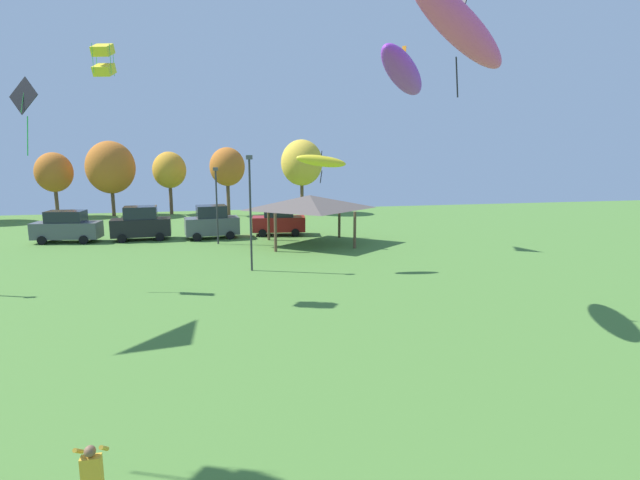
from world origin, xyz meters
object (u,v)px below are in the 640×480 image
object	(u,v)px
treeline_tree_3	(169,170)
treeline_tree_4	(227,167)
kite_flying_2	(321,161)
light_post_2	(250,207)
parked_car_second_from_left	(141,224)
person_standing_near_foreground	(93,479)
kite_flying_7	(459,26)
parked_car_third_from_left	(212,222)
parked_car_rightmost_in_row	(279,221)
parked_car_leftmost	(67,227)
park_pavilion	(310,202)
light_post_0	(217,201)
treeline_tree_5	(302,163)
kite_flying_4	(103,60)
treeline_tree_2	(111,167)
kite_flying_8	(24,99)
treeline_tree_1	(54,172)
kite_flying_9	(403,72)

from	to	relation	value
treeline_tree_3	treeline_tree_4	xyz separation A→B (m)	(5.98, -2.37, 0.37)
kite_flying_2	light_post_2	bearing A→B (deg)	172.36
parked_car_second_from_left	treeline_tree_3	xyz separation A→B (m)	(0.95, 15.51, 3.43)
person_standing_near_foreground	kite_flying_7	size ratio (longest dim) A/B	0.32
parked_car_second_from_left	parked_car_third_from_left	xyz separation A→B (m)	(5.30, -0.40, -0.00)
treeline_tree_4	parked_car_rightmost_in_row	bearing A→B (deg)	-74.30
parked_car_leftmost	park_pavilion	world-z (taller)	park_pavilion
parked_car_rightmost_in_row	light_post_0	bearing A→B (deg)	-141.87
parked_car_leftmost	treeline_tree_5	world-z (taller)	treeline_tree_5
parked_car_third_from_left	kite_flying_4	bearing A→B (deg)	-112.87
park_pavilion	treeline_tree_3	distance (m)	22.92
kite_flying_7	treeline_tree_5	world-z (taller)	kite_flying_7
treeline_tree_2	person_standing_near_foreground	bearing A→B (deg)	-79.98
treeline_tree_2	parked_car_second_from_left	bearing A→B (deg)	-72.51
kite_flying_2	parked_car_leftmost	size ratio (longest dim) A/B	0.59
kite_flying_4	kite_flying_8	size ratio (longest dim) A/B	0.40
treeline_tree_1	treeline_tree_5	distance (m)	25.33
kite_flying_2	treeline_tree_2	distance (m)	32.15
kite_flying_7	treeline_tree_5	size ratio (longest dim) A/B	0.65
treeline_tree_2	treeline_tree_5	world-z (taller)	treeline_tree_5
treeline_tree_1	treeline_tree_4	bearing A→B (deg)	-8.68
parked_car_leftmost	light_post_2	xyz separation A→B (m)	(12.87, -11.70, 2.51)
kite_flying_4	kite_flying_9	size ratio (longest dim) A/B	0.31
treeline_tree_5	parked_car_third_from_left	bearing A→B (deg)	-124.06
kite_flying_9	parked_car_rightmost_in_row	distance (m)	22.21
person_standing_near_foreground	kite_flying_4	bearing A→B (deg)	67.15
parked_car_second_from_left	parked_car_rightmost_in_row	xyz separation A→B (m)	(10.60, 0.08, -0.11)
kite_flying_7	kite_flying_8	bearing A→B (deg)	146.45
treeline_tree_4	treeline_tree_5	world-z (taller)	treeline_tree_5
treeline_tree_2	kite_flying_7	bearing A→B (deg)	-64.92
person_standing_near_foreground	kite_flying_8	xyz separation A→B (m)	(-6.37, 17.89, 8.31)
parked_car_leftmost	treeline_tree_1	xyz separation A→B (m)	(-5.09, 15.73, 3.38)
person_standing_near_foreground	treeline_tree_4	distance (m)	44.33
person_standing_near_foreground	kite_flying_2	bearing A→B (deg)	35.21
kite_flying_4	kite_flying_8	bearing A→B (deg)	149.80
parked_car_rightmost_in_row	park_pavilion	size ratio (longest dim) A/B	0.61
person_standing_near_foreground	treeline_tree_1	xyz separation A→B (m)	(-13.70, 46.63, 3.65)
kite_flying_2	treeline_tree_4	bearing A→B (deg)	100.30
treeline_tree_3	treeline_tree_4	distance (m)	6.44
kite_flying_2	treeline_tree_5	size ratio (longest dim) A/B	0.37
kite_flying_7	treeline_tree_3	size ratio (longest dim) A/B	0.77
person_standing_near_foreground	treeline_tree_1	size ratio (longest dim) A/B	0.25
parked_car_third_from_left	treeline_tree_1	size ratio (longest dim) A/B	0.65
person_standing_near_foreground	parked_car_third_from_left	bearing A→B (deg)	55.23
kite_flying_4	treeline_tree_4	world-z (taller)	kite_flying_4
kite_flying_7	light_post_0	size ratio (longest dim) A/B	0.91
kite_flying_9	parked_car_second_from_left	distance (m)	25.59
light_post_2	treeline_tree_2	size ratio (longest dim) A/B	0.85
kite_flying_8	person_standing_near_foreground	bearing A→B (deg)	-70.41
parked_car_leftmost	parked_car_second_from_left	bearing A→B (deg)	6.60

